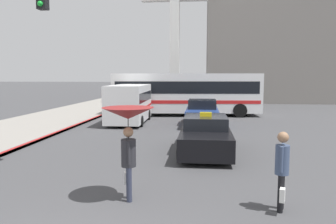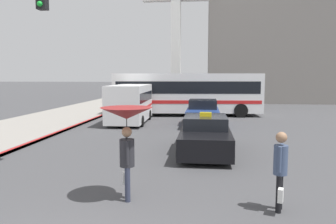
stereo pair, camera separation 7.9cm
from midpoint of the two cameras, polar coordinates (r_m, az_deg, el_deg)
The scene contains 7 objects.
taxi at distance 12.39m, azimuth 6.70°, elevation -4.07°, with size 1.91×4.48×1.52m.
sedan_red at distance 19.20m, azimuth 6.18°, elevation -0.25°, with size 1.91×4.23×1.47m.
ambulance_van at distance 20.09m, azimuth -6.50°, elevation 1.76°, with size 2.20×5.10×2.31m.
city_bus at distance 23.85m, azimuth 3.46°, elevation 3.47°, with size 10.67×3.31×3.03m.
pedestrian_with_umbrella at distance 7.46m, azimuth -6.92°, elevation -2.13°, with size 1.18×1.18×2.16m.
pedestrian_man at distance 7.36m, azimuth 19.28°, elevation -8.94°, with size 0.37×0.59×1.71m.
monument_cross at distance 32.93m, azimuth 1.46°, elevation 15.76°, with size 6.42×0.90×14.58m.
Camera 2 is at (2.15, -4.21, 2.86)m, focal length 35.00 mm.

